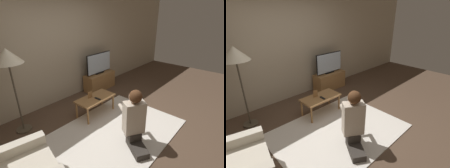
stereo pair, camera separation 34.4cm
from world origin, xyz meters
The scene contains 10 objects.
ground_plane centered at (0.00, 0.00, 0.00)m, with size 10.00×10.00×0.00m, color brown.
wall_back centered at (0.00, 1.93, 1.30)m, with size 10.00×0.06×2.60m.
rug centered at (0.00, 0.00, 0.01)m, with size 2.38×1.80×0.02m.
tv_stand centered at (1.19, 1.62, 0.24)m, with size 0.93×0.37×0.48m.
tv centered at (1.19, 1.62, 0.78)m, with size 0.87×0.08×0.58m.
coffee_table centered at (0.16, 0.74, 0.36)m, with size 0.85×0.44×0.41m.
floor_lamp centered at (-1.15, 1.40, 1.40)m, with size 0.49×0.49×1.60m.
person_kneeling centered at (-0.10, -0.44, 0.53)m, with size 0.64×0.82×1.02m.
picture_frame centered at (0.08, 0.81, 0.49)m, with size 0.11×0.01×0.15m.
remote centered at (0.14, 0.65, 0.42)m, with size 0.04×0.15×0.02m.
Camera 2 is at (-1.90, -1.97, 2.17)m, focal length 28.00 mm.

